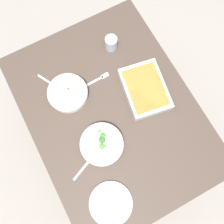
{
  "coord_description": "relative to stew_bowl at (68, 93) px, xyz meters",
  "views": [
    {
      "loc": [
        0.29,
        -0.16,
        2.04
      ],
      "look_at": [
        0.0,
        0.0,
        0.74
      ],
      "focal_mm": 38.6,
      "sensor_mm": 36.0,
      "label": 1
    }
  ],
  "objects": [
    {
      "name": "ground_plane",
      "position": [
        0.2,
        0.17,
        -0.77
      ],
      "size": [
        6.0,
        6.0,
        0.0
      ],
      "primitive_type": "plane",
      "color": "#9E9389"
    },
    {
      "name": "dining_table",
      "position": [
        0.2,
        0.17,
        -0.12
      ],
      "size": [
        1.2,
        0.9,
        0.74
      ],
      "color": "#4C3D33",
      "rests_on": "ground_plane"
    },
    {
      "name": "stew_bowl",
      "position": [
        0.0,
        0.0,
        0.0
      ],
      "size": [
        0.22,
        0.22,
        0.06
      ],
      "color": "white",
      "rests_on": "dining_table"
    },
    {
      "name": "broccoli_bowl",
      "position": [
        0.34,
        0.04,
        -0.0
      ],
      "size": [
        0.23,
        0.23,
        0.07
      ],
      "color": "white",
      "rests_on": "dining_table"
    },
    {
      "name": "baking_dish",
      "position": [
        0.18,
        0.39,
        0.0
      ],
      "size": [
        0.33,
        0.27,
        0.06
      ],
      "color": "silver",
      "rests_on": "dining_table"
    },
    {
      "name": "drink_cup",
      "position": [
        -0.15,
        0.35,
        0.01
      ],
      "size": [
        0.07,
        0.07,
        0.08
      ],
      "color": "#B2BCC6",
      "rests_on": "dining_table"
    },
    {
      "name": "side_plate",
      "position": [
        0.62,
        -0.06,
        -0.03
      ],
      "size": [
        0.22,
        0.22,
        0.01
      ],
      "primitive_type": "cylinder",
      "color": "white",
      "rests_on": "dining_table"
    },
    {
      "name": "spoon_by_stew",
      "position": [
        -0.09,
        -0.05,
        -0.03
      ],
      "size": [
        0.16,
        0.1,
        0.01
      ],
      "color": "silver",
      "rests_on": "dining_table"
    },
    {
      "name": "spoon_by_broccoli",
      "position": [
        0.39,
        -0.08,
        -0.03
      ],
      "size": [
        0.09,
        0.17,
        0.01
      ],
      "color": "silver",
      "rests_on": "dining_table"
    },
    {
      "name": "fork_on_table",
      "position": [
        -0.01,
        0.18,
        -0.03
      ],
      "size": [
        0.03,
        0.18,
        0.01
      ],
      "color": "silver",
      "rests_on": "dining_table"
    }
  ]
}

